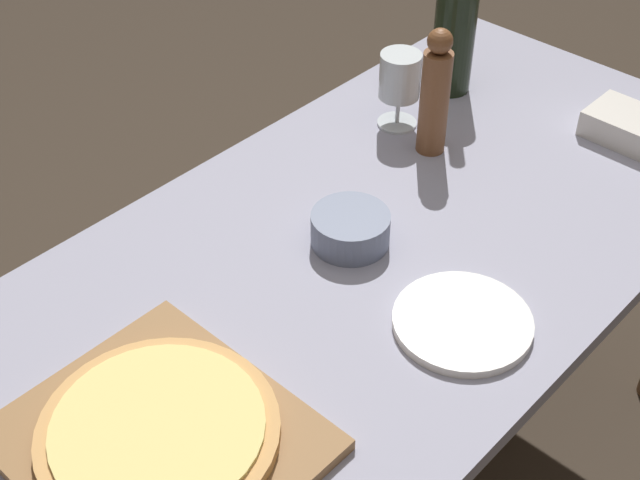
{
  "coord_description": "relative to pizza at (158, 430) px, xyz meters",
  "views": [
    {
      "loc": [
        0.67,
        -0.74,
        1.64
      ],
      "look_at": [
        -0.02,
        0.0,
        0.78
      ],
      "focal_mm": 50.0,
      "sensor_mm": 36.0,
      "label": 1
    }
  ],
  "objects": [
    {
      "name": "food_container",
      "position": [
        0.11,
        1.02,
        -0.0
      ],
      "size": [
        0.18,
        0.11,
        0.05
      ],
      "color": "beige",
      "rests_on": "dining_table"
    },
    {
      "name": "small_bowl",
      "position": [
        -0.09,
        0.46,
        -0.0
      ],
      "size": [
        0.13,
        0.13,
        0.05
      ],
      "color": "slate",
      "rests_on": "dining_table"
    },
    {
      "name": "dinner_plate",
      "position": [
        0.15,
        0.43,
        -0.02
      ],
      "size": [
        0.2,
        0.2,
        0.01
      ],
      "color": "silver",
      "rests_on": "dining_table"
    },
    {
      "name": "wine_glass",
      "position": [
        -0.25,
        0.77,
        0.07
      ],
      "size": [
        0.08,
        0.08,
        0.15
      ],
      "color": "silver",
      "rests_on": "dining_table"
    },
    {
      "name": "cutting_board",
      "position": [
        0.0,
        0.0,
        -0.02
      ],
      "size": [
        0.36,
        0.32,
        0.02
      ],
      "color": "olive",
      "rests_on": "dining_table"
    },
    {
      "name": "pepper_mill",
      "position": [
        -0.15,
        0.75,
        0.08
      ],
      "size": [
        0.05,
        0.05,
        0.24
      ],
      "color": "brown",
      "rests_on": "dining_table"
    },
    {
      "name": "wine_bottle",
      "position": [
        -0.26,
        0.94,
        0.11
      ],
      "size": [
        0.08,
        0.08,
        0.36
      ],
      "color": "black",
      "rests_on": "dining_table"
    },
    {
      "name": "pizza",
      "position": [
        0.0,
        0.0,
        0.0
      ],
      "size": [
        0.3,
        0.3,
        0.02
      ],
      "color": "tan",
      "rests_on": "cutting_board"
    },
    {
      "name": "dining_table",
      "position": [
        -0.06,
        0.37,
        -0.12
      ],
      "size": [
        0.73,
        1.73,
        0.72
      ],
      "color": "#9393A8",
      "rests_on": "ground_plane"
    }
  ]
}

